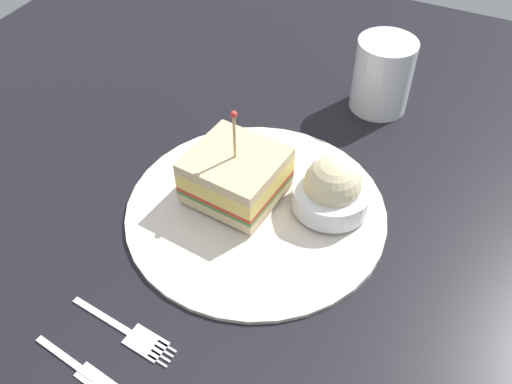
{
  "coord_description": "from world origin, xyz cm",
  "views": [
    {
      "loc": [
        35.82,
        17.27,
        43.07
      ],
      "look_at": [
        0.0,
        0.0,
        2.92
      ],
      "focal_mm": 39.3,
      "sensor_mm": 36.0,
      "label": 1
    }
  ],
  "objects_px": {
    "fork": "(134,336)",
    "plate": "(256,209)",
    "sandwich_half_center": "(236,175)",
    "knife": "(94,379)",
    "drink_glass": "(382,78)",
    "coleslaw_bowl": "(332,189)"
  },
  "relations": [
    {
      "from": "sandwich_half_center",
      "to": "drink_glass",
      "type": "height_order",
      "value": "sandwich_half_center"
    },
    {
      "from": "sandwich_half_center",
      "to": "fork",
      "type": "bearing_deg",
      "value": -1.03
    },
    {
      "from": "coleslaw_bowl",
      "to": "knife",
      "type": "height_order",
      "value": "coleslaw_bowl"
    },
    {
      "from": "plate",
      "to": "sandwich_half_center",
      "type": "distance_m",
      "value": 0.04
    },
    {
      "from": "plate",
      "to": "knife",
      "type": "height_order",
      "value": "plate"
    },
    {
      "from": "plate",
      "to": "drink_glass",
      "type": "relative_size",
      "value": 2.96
    },
    {
      "from": "knife",
      "to": "sandwich_half_center",
      "type": "bearing_deg",
      "value": 177.47
    },
    {
      "from": "coleslaw_bowl",
      "to": "drink_glass",
      "type": "height_order",
      "value": "drink_glass"
    },
    {
      "from": "fork",
      "to": "sandwich_half_center",
      "type": "bearing_deg",
      "value": 178.97
    },
    {
      "from": "coleslaw_bowl",
      "to": "fork",
      "type": "height_order",
      "value": "coleslaw_bowl"
    },
    {
      "from": "sandwich_half_center",
      "to": "knife",
      "type": "distance_m",
      "value": 0.24
    },
    {
      "from": "plate",
      "to": "sandwich_half_center",
      "type": "height_order",
      "value": "sandwich_half_center"
    },
    {
      "from": "coleslaw_bowl",
      "to": "fork",
      "type": "xyz_separation_m",
      "value": [
        0.21,
        -0.1,
        -0.03
      ]
    },
    {
      "from": "sandwich_half_center",
      "to": "coleslaw_bowl",
      "type": "relative_size",
      "value": 1.31
    },
    {
      "from": "plate",
      "to": "coleslaw_bowl",
      "type": "relative_size",
      "value": 3.34
    },
    {
      "from": "coleslaw_bowl",
      "to": "drink_glass",
      "type": "xyz_separation_m",
      "value": [
        -0.2,
        -0.01,
        0.01
      ]
    },
    {
      "from": "fork",
      "to": "coleslaw_bowl",
      "type": "bearing_deg",
      "value": 155.11
    },
    {
      "from": "sandwich_half_center",
      "to": "knife",
      "type": "bearing_deg",
      "value": -2.53
    },
    {
      "from": "drink_glass",
      "to": "fork",
      "type": "height_order",
      "value": "drink_glass"
    },
    {
      "from": "plate",
      "to": "sandwich_half_center",
      "type": "xyz_separation_m",
      "value": [
        -0.01,
        -0.03,
        0.03
      ]
    },
    {
      "from": "drink_glass",
      "to": "knife",
      "type": "xyz_separation_m",
      "value": [
        0.46,
        -0.1,
        -0.04
      ]
    },
    {
      "from": "fork",
      "to": "plate",
      "type": "bearing_deg",
      "value": 170.23
    }
  ]
}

